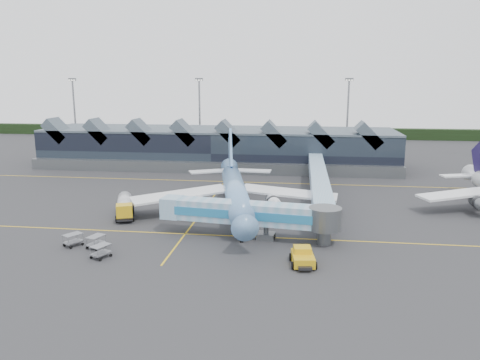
# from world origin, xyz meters

# --- Properties ---
(ground) EXTENTS (260.00, 260.00, 0.00)m
(ground) POSITION_xyz_m (0.00, 0.00, 0.00)
(ground) COLOR #27272A
(ground) RESTS_ON ground
(taxi_stripes) EXTENTS (120.00, 60.00, 0.01)m
(taxi_stripes) POSITION_xyz_m (0.00, 10.00, 0.01)
(taxi_stripes) COLOR gold
(taxi_stripes) RESTS_ON ground
(tree_line_far) EXTENTS (260.00, 4.00, 4.00)m
(tree_line_far) POSITION_xyz_m (0.00, 110.00, 2.00)
(tree_line_far) COLOR black
(tree_line_far) RESTS_ON ground
(terminal) EXTENTS (90.00, 22.25, 12.52)m
(terminal) POSITION_xyz_m (-5.07, 47.35, 4.88)
(terminal) COLOR black
(terminal) RESTS_ON ground
(light_masts) EXTENTS (132.40, 42.56, 22.45)m
(light_masts) POSITION_xyz_m (21.00, 62.80, 12.49)
(light_masts) COLOR gray
(light_masts) RESTS_ON ground
(main_airliner) EXTENTS (34.57, 40.32, 13.02)m
(main_airliner) POSITION_xyz_m (5.57, 4.47, 3.83)
(main_airliner) COLOR #608EC2
(main_airliner) RESTS_ON ground
(jet_bridge) EXTENTS (25.71, 6.92, 5.26)m
(jet_bridge) POSITION_xyz_m (10.67, -8.57, 3.51)
(jet_bridge) COLOR #7BAFCD
(jet_bridge) RESTS_ON ground
(fuel_truck) EXTENTS (5.45, 9.73, 3.30)m
(fuel_truck) POSITION_xyz_m (-12.01, -0.35, 1.85)
(fuel_truck) COLOR black
(fuel_truck) RESTS_ON ground
(pushback_tug) EXTENTS (3.40, 4.92, 2.06)m
(pushback_tug) POSITION_xyz_m (16.92, -17.42, 0.93)
(pushback_tug) COLOR gold
(pushback_tug) RESTS_ON ground
(baggage_carts) EXTENTS (7.99, 6.41, 1.66)m
(baggage_carts) POSITION_xyz_m (-10.76, -16.11, 0.93)
(baggage_carts) COLOR gray
(baggage_carts) RESTS_ON ground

